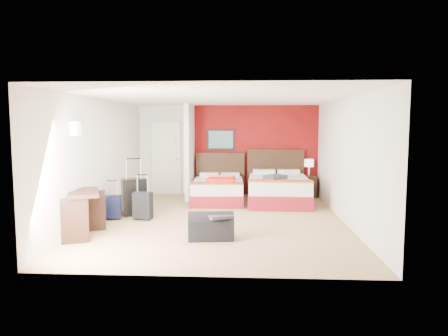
# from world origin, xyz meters

# --- Properties ---
(ground) EXTENTS (6.50, 6.50, 0.00)m
(ground) POSITION_xyz_m (0.00, 0.00, 0.00)
(ground) COLOR tan
(ground) RESTS_ON ground
(room_walls) EXTENTS (5.02, 6.52, 2.50)m
(room_walls) POSITION_xyz_m (-1.40, 1.42, 1.26)
(room_walls) COLOR silver
(room_walls) RESTS_ON ground
(red_accent_panel) EXTENTS (3.50, 0.04, 2.50)m
(red_accent_panel) POSITION_xyz_m (0.75, 3.23, 1.25)
(red_accent_panel) COLOR maroon
(red_accent_panel) RESTS_ON ground
(partition_wall) EXTENTS (0.12, 1.20, 2.50)m
(partition_wall) POSITION_xyz_m (-1.00, 2.61, 1.25)
(partition_wall) COLOR silver
(partition_wall) RESTS_ON ground
(entry_door) EXTENTS (0.82, 0.06, 2.05)m
(entry_door) POSITION_xyz_m (-1.75, 3.20, 1.02)
(entry_door) COLOR silver
(entry_door) RESTS_ON ground
(bed_left) EXTENTS (1.33, 1.86, 0.54)m
(bed_left) POSITION_xyz_m (-0.20, 2.04, 0.27)
(bed_left) COLOR white
(bed_left) RESTS_ON ground
(bed_right) EXTENTS (1.53, 2.15, 0.64)m
(bed_right) POSITION_xyz_m (1.32, 1.96, 0.32)
(bed_right) COLOR white
(bed_right) RESTS_ON ground
(red_suitcase_open) EXTENTS (0.74, 0.95, 0.11)m
(red_suitcase_open) POSITION_xyz_m (-0.10, 1.94, 0.60)
(red_suitcase_open) COLOR red
(red_suitcase_open) RESTS_ON bed_left
(jacket_bundle) EXTENTS (0.60, 0.59, 0.11)m
(jacket_bundle) POSITION_xyz_m (1.22, 1.66, 0.69)
(jacket_bundle) COLOR #3E3D43
(jacket_bundle) RESTS_ON bed_right
(nightstand) EXTENTS (0.45, 0.45, 0.58)m
(nightstand) POSITION_xyz_m (2.21, 2.90, 0.29)
(nightstand) COLOR black
(nightstand) RESTS_ON ground
(table_lamp) EXTENTS (0.33, 0.33, 0.45)m
(table_lamp) POSITION_xyz_m (2.21, 2.90, 0.81)
(table_lamp) COLOR white
(table_lamp) RESTS_ON nightstand
(suitcase_black) EXTENTS (0.61, 0.51, 0.78)m
(suitcase_black) POSITION_xyz_m (-1.91, 0.35, 0.39)
(suitcase_black) COLOR black
(suitcase_black) RESTS_ON ground
(suitcase_charcoal) EXTENTS (0.40, 0.28, 0.55)m
(suitcase_charcoal) POSITION_xyz_m (-1.61, -0.07, 0.27)
(suitcase_charcoal) COLOR black
(suitcase_charcoal) RESTS_ON ground
(suitcase_navy) EXTENTS (0.37, 0.27, 0.47)m
(suitcase_navy) POSITION_xyz_m (-2.25, -0.08, 0.23)
(suitcase_navy) COLOR black
(suitcase_navy) RESTS_ON ground
(duffel_bag) EXTENTS (0.82, 0.50, 0.39)m
(duffel_bag) POSITION_xyz_m (-0.08, -1.46, 0.20)
(duffel_bag) COLOR black
(duffel_bag) RESTS_ON ground
(jacket_draped) EXTENTS (0.51, 0.48, 0.05)m
(jacket_draped) POSITION_xyz_m (0.07, -1.51, 0.42)
(jacket_draped) COLOR #333338
(jacket_draped) RESTS_ON duffel_bag
(desk) EXTENTS (0.82, 1.09, 0.82)m
(desk) POSITION_xyz_m (-2.30, -1.43, 0.41)
(desk) COLOR black
(desk) RESTS_ON ground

